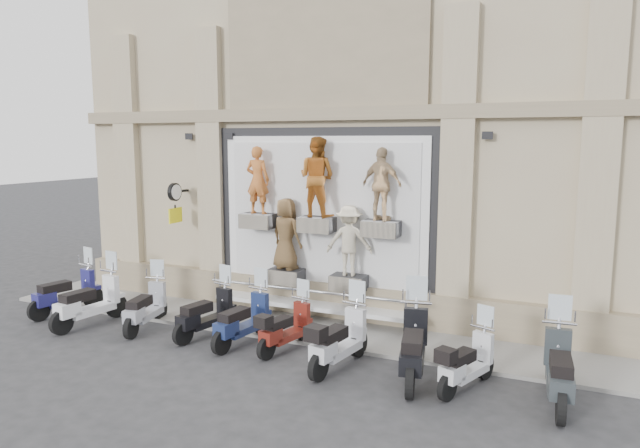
# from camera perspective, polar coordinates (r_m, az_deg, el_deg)

# --- Properties ---
(ground) EXTENTS (90.00, 90.00, 0.00)m
(ground) POSITION_cam_1_polar(r_m,az_deg,el_deg) (11.51, -5.68, -13.34)
(ground) COLOR #2C2C2E
(ground) RESTS_ON ground
(sidewalk) EXTENTS (16.00, 2.20, 0.08)m
(sidewalk) POSITION_cam_1_polar(r_m,az_deg,el_deg) (13.26, -1.18, -10.15)
(sidewalk) COLOR gray
(sidewalk) RESTS_ON ground
(building) EXTENTS (14.00, 8.60, 12.00)m
(building) POSITION_cam_1_polar(r_m,az_deg,el_deg) (17.23, 5.81, 14.16)
(building) COLOR tan
(building) RESTS_ON ground
(shop_vitrine) EXTENTS (5.60, 0.84, 4.30)m
(shop_vitrine) POSITION_cam_1_polar(r_m,az_deg,el_deg) (13.26, 0.18, 0.44)
(shop_vitrine) COLOR black
(shop_vitrine) RESTS_ON ground
(guard_rail) EXTENTS (5.06, 0.10, 0.93)m
(guard_rail) POSITION_cam_1_polar(r_m,az_deg,el_deg) (13.04, -1.37, -8.51)
(guard_rail) COLOR #9EA0A5
(guard_rail) RESTS_ON ground
(clock_sign_bracket) EXTENTS (0.10, 0.80, 1.02)m
(clock_sign_bracket) POSITION_cam_1_polar(r_m,az_deg,el_deg) (15.00, -14.28, 2.57)
(clock_sign_bracket) COLOR black
(clock_sign_bracket) RESTS_ON ground
(scooter_a) EXTENTS (0.98, 2.02, 1.58)m
(scooter_a) POSITION_cam_1_polar(r_m,az_deg,el_deg) (15.37, -24.08, -5.39)
(scooter_a) COLOR navy
(scooter_a) RESTS_ON ground
(scooter_b) EXTENTS (0.86, 2.08, 1.64)m
(scooter_b) POSITION_cam_1_polar(r_m,az_deg,el_deg) (14.21, -22.12, -6.23)
(scooter_b) COLOR white
(scooter_b) RESTS_ON ground
(scooter_c) EXTENTS (0.90, 1.90, 1.49)m
(scooter_c) POSITION_cam_1_polar(r_m,az_deg,el_deg) (13.55, -17.06, -7.01)
(scooter_c) COLOR gray
(scooter_c) RESTS_ON ground
(scooter_d) EXTENTS (0.90, 1.91, 1.49)m
(scooter_d) POSITION_cam_1_polar(r_m,az_deg,el_deg) (12.73, -11.33, -7.78)
(scooter_d) COLOR black
(scooter_d) RESTS_ON ground
(scooter_e) EXTENTS (0.83, 1.94, 1.52)m
(scooter_e) POSITION_cam_1_polar(r_m,az_deg,el_deg) (12.11, -7.71, -8.45)
(scooter_e) COLOR #15224C
(scooter_e) RESTS_ON ground
(scooter_f) EXTENTS (0.86, 1.76, 1.38)m
(scooter_f) POSITION_cam_1_polar(r_m,az_deg,el_deg) (11.71, -3.39, -9.36)
(scooter_f) COLOR #621810
(scooter_f) RESTS_ON ground
(scooter_g) EXTENTS (0.90, 2.00, 1.57)m
(scooter_g) POSITION_cam_1_polar(r_m,az_deg,el_deg) (10.80, 1.98, -10.36)
(scooter_g) COLOR silver
(scooter_g) RESTS_ON ground
(scooter_h) EXTENTS (1.02, 2.22, 1.74)m
(scooter_h) POSITION_cam_1_polar(r_m,az_deg,el_deg) (10.42, 9.36, -10.68)
(scooter_h) COLOR black
(scooter_h) RESTS_ON ground
(scooter_i) EXTENTS (1.08, 1.76, 1.38)m
(scooter_i) POSITION_cam_1_polar(r_m,az_deg,el_deg) (10.27, 14.58, -12.20)
(scooter_i) COLOR silver
(scooter_i) RESTS_ON ground
(scooter_j) EXTENTS (0.74, 2.07, 1.65)m
(scooter_j) POSITION_cam_1_polar(r_m,az_deg,el_deg) (10.18, 22.89, -11.97)
(scooter_j) COLOR #282E31
(scooter_j) RESTS_ON ground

